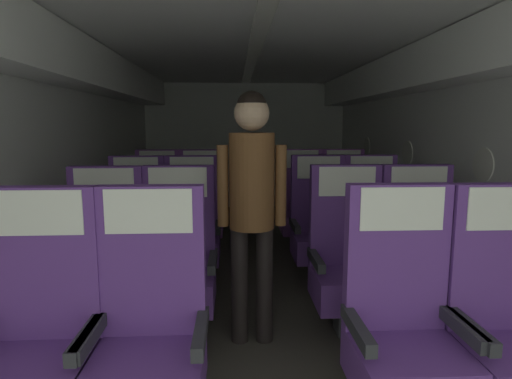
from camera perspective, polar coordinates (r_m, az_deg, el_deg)
name	(u,v)px	position (r m, az deg, el deg)	size (l,w,h in m)	color
ground	(256,279)	(4.01, 0.02, -11.89)	(3.59, 7.35, 0.02)	#3D3833
fuselage_shell	(255,108)	(4.01, -0.17, 10.92)	(3.47, 7.00, 2.14)	silver
seat_a_left_window	(39,340)	(2.18, -27.10, -17.57)	(0.51, 0.47, 1.12)	#38383D
seat_a_left_aisle	(150,337)	(2.05, -14.08, -18.58)	(0.51, 0.47, 1.12)	#38383D
seat_a_right_aisle	(510,330)	(2.35, 30.85, -15.86)	(0.51, 0.47, 1.12)	#38383D
seat_a_right_window	(403,331)	(2.15, 19.10, -17.45)	(0.51, 0.47, 1.12)	#38383D
seat_b_left_window	(105,268)	(3.01, -19.60, -9.87)	(0.51, 0.47, 1.12)	#38383D
seat_b_left_aisle	(179,265)	(2.93, -10.35, -9.98)	(0.51, 0.47, 1.12)	#38383D
seat_b_right_aisle	(420,262)	(3.15, 21.07, -9.11)	(0.51, 0.47, 1.12)	#38383D
seat_b_right_window	(348,263)	(3.00, 12.20, -9.62)	(0.51, 0.47, 1.12)	#38383D
seat_c_left_window	(137,231)	(3.91, -15.71, -5.43)	(0.51, 0.47, 1.12)	#38383D
seat_c_left_aisle	(192,230)	(3.84, -8.52, -5.45)	(0.51, 0.47, 1.12)	#38383D
seat_c_right_aisle	(372,228)	(4.03, 15.26, -5.02)	(0.51, 0.47, 1.12)	#38383D
seat_c_right_window	(319,229)	(3.91, 8.45, -5.22)	(0.51, 0.47, 1.12)	#38383D
seat_d_left_window	(158,210)	(4.84, -13.06, -2.66)	(0.51, 0.47, 1.12)	#38383D
seat_d_left_aisle	(201,209)	(4.78, -7.35, -2.67)	(0.51, 0.47, 1.12)	#38383D
seat_d_right_aisle	(344,208)	(4.92, 11.69, -2.45)	(0.51, 0.47, 1.12)	#38383D
seat_d_right_window	(302,208)	(4.84, 6.14, -2.51)	(0.51, 0.47, 1.12)	#38383D
flight_attendant	(252,192)	(2.64, -0.56, -0.30)	(0.43, 0.28, 1.60)	black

